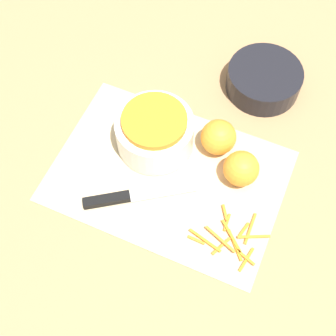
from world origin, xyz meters
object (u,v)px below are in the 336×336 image
knife (120,198)px  orange_right (241,169)px  orange_left (218,137)px  bowl_dark (264,80)px  bowl_speckled (155,131)px

knife → orange_right: orange_right is taller
orange_left → orange_right: 0.08m
bowl_dark → orange_left: 0.20m
bowl_speckled → orange_left: size_ratio=2.18×
knife → orange_left: (0.13, 0.19, 0.03)m
bowl_speckled → orange_right: bowl_speckled is taller
bowl_speckled → orange_right: bearing=-2.1°
bowl_dark → orange_right: bearing=-83.2°
orange_left → orange_right: orange_left is taller
bowl_dark → orange_right: size_ratio=2.30×
bowl_speckled → orange_right: 0.19m
bowl_dark → orange_right: orange_right is taller
bowl_speckled → bowl_dark: size_ratio=0.97×
bowl_speckled → orange_left: bowl_speckled is taller
bowl_speckled → bowl_dark: bowl_speckled is taller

